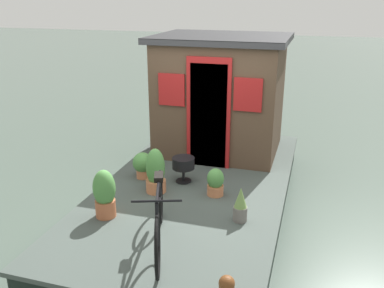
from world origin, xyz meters
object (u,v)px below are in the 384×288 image
Objects in this scene: potted_plant_sage at (156,172)px; charcoal_grill at (183,164)px; potted_plant_thyme at (240,205)px; bicycle at (159,216)px; houseboat_cabin at (221,94)px; mooring_bollard at (227,287)px; potted_plant_ivy at (215,182)px; potted_plant_mint at (143,164)px; potted_plant_basil at (105,194)px.

potted_plant_sage is 1.69× the size of charcoal_grill.
charcoal_grill is (0.90, 1.04, 0.07)m from potted_plant_thyme.
bicycle is at bearing -171.12° from charcoal_grill.
houseboat_cabin is 5.77× the size of charcoal_grill.
mooring_bollard is at bearing -142.67° from potted_plant_sage.
bicycle is at bearing 54.45° from mooring_bollard.
potted_plant_thyme is at bearing -142.33° from potted_plant_ivy.
potted_plant_sage is (1.26, 0.54, -0.07)m from bicycle.
potted_plant_thyme is (-0.86, -1.69, -0.01)m from potted_plant_mint.
potted_plant_mint is at bearing 78.36° from potted_plant_ivy.
potted_plant_ivy is at bearing -12.26° from bicycle.
bicycle reaches higher than potted_plant_basil.
charcoal_grill is (1.69, 0.26, -0.09)m from bicycle.
bicycle reaches higher than potted_plant_ivy.
bicycle reaches higher than potted_plant_thyme.
charcoal_grill is at bearing 8.88° from bicycle.
potted_plant_thyme is at bearing -109.39° from potted_plant_sage.
bicycle is 3.62× the size of potted_plant_thyme.
charcoal_grill is (0.04, -0.65, 0.06)m from potted_plant_mint.
houseboat_cabin is 5.62× the size of potted_plant_ivy.
charcoal_grill is (-1.55, 0.20, -0.75)m from houseboat_cabin.
potted_plant_sage is (0.85, -0.36, -0.02)m from potted_plant_basil.
potted_plant_mint is at bearing 62.98° from potted_plant_thyme.
potted_plant_basil is 1.43m from charcoal_grill.
bicycle is at bearing 167.74° from potted_plant_ivy.
potted_plant_ivy is 0.87m from potted_plant_sage.
potted_plant_ivy is 0.61× the size of potted_plant_sage.
potted_plant_thyme reaches higher than charcoal_grill.
potted_plant_sage is 1.40m from potted_plant_thyme.
potted_plant_basil reaches higher than mooring_bollard.
potted_plant_ivy is 0.98× the size of potted_plant_mint.
potted_plant_mint is 2.95m from mooring_bollard.
potted_plant_ivy is 1.57m from potted_plant_basil.
houseboat_cabin is 1.97m from potted_plant_mint.
charcoal_grill reaches higher than mooring_bollard.
potted_plant_sage reaches higher than potted_plant_ivy.
potted_plant_basil is 2.62× the size of mooring_bollard.
potted_plant_ivy is (-1.83, -0.37, -0.84)m from houseboat_cabin.
mooring_bollard is at bearing -165.75° from houseboat_cabin.
houseboat_cabin is at bearing 1.22° from bicycle.
potted_plant_sage is (-0.15, 0.85, 0.11)m from potted_plant_ivy.
potted_plant_mint is at bearing 93.35° from charcoal_grill.
mooring_bollard is (-1.45, -0.14, -0.09)m from potted_plant_thyme.
potted_plant_mint is 0.90× the size of potted_plant_thyme.
bicycle reaches higher than potted_plant_sage.
potted_plant_sage reaches higher than potted_plant_thyme.
potted_plant_ivy is at bearing -50.37° from potted_plant_basil.
potted_plant_mint is at bearing 38.38° from mooring_bollard.
bicycle reaches higher than charcoal_grill.
potted_plant_ivy is 1.03× the size of charcoal_grill.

